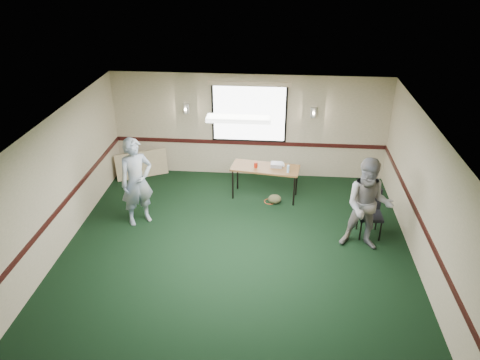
# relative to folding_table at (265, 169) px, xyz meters

# --- Properties ---
(ground) EXTENTS (8.00, 8.00, 0.00)m
(ground) POSITION_rel_folding_table_xyz_m (-0.48, -2.78, -0.74)
(ground) COLOR black
(ground) RESTS_ON ground
(room_shell) EXTENTS (8.00, 8.02, 8.00)m
(room_shell) POSITION_rel_folding_table_xyz_m (-0.48, -0.65, 0.84)
(room_shell) COLOR tan
(room_shell) RESTS_ON ground
(folding_table) EXTENTS (1.67, 0.86, 0.80)m
(folding_table) POSITION_rel_folding_table_xyz_m (0.00, 0.00, 0.00)
(folding_table) COLOR #593319
(folding_table) RESTS_ON ground
(projector) EXTENTS (0.28, 0.24, 0.09)m
(projector) POSITION_rel_folding_table_xyz_m (0.26, 0.06, 0.10)
(projector) COLOR gray
(projector) RESTS_ON folding_table
(game_console) EXTENTS (0.20, 0.17, 0.05)m
(game_console) POSITION_rel_folding_table_xyz_m (0.35, 0.13, 0.08)
(game_console) COLOR white
(game_console) RESTS_ON folding_table
(red_cup) EXTENTS (0.08, 0.08, 0.13)m
(red_cup) POSITION_rel_folding_table_xyz_m (-0.23, -0.03, 0.12)
(red_cup) COLOR #A91D0B
(red_cup) RESTS_ON folding_table
(water_bottle) EXTENTS (0.06, 0.06, 0.18)m
(water_bottle) POSITION_rel_folding_table_xyz_m (0.53, -0.24, 0.15)
(water_bottle) COLOR #97CCF8
(water_bottle) RESTS_ON folding_table
(duffel_bag) EXTENTS (0.34, 0.27, 0.22)m
(duffel_bag) POSITION_rel_folding_table_xyz_m (0.25, -0.30, -0.63)
(duffel_bag) COLOR #49472A
(duffel_bag) RESTS_ON ground
(cable_coil) EXTENTS (0.34, 0.34, 0.01)m
(cable_coil) POSITION_rel_folding_table_xyz_m (0.14, -0.24, -0.73)
(cable_coil) COLOR red
(cable_coil) RESTS_ON ground
(folded_table) EXTENTS (1.29, 0.79, 0.69)m
(folded_table) POSITION_rel_folding_table_xyz_m (-3.27, 0.82, -0.40)
(folded_table) COLOR #9C8460
(folded_table) RESTS_ON ground
(conference_chair) EXTENTS (0.49, 0.51, 0.98)m
(conference_chair) POSITION_rel_folding_table_xyz_m (2.25, -1.36, -0.17)
(conference_chair) COLOR black
(conference_chair) RESTS_ON ground
(person_left) EXTENTS (0.86, 0.81, 1.98)m
(person_left) POSITION_rel_folding_table_xyz_m (-2.71, -1.35, 0.25)
(person_left) COLOR #445E96
(person_left) RESTS_ON ground
(person_right) EXTENTS (1.05, 0.87, 1.96)m
(person_right) POSITION_rel_folding_table_xyz_m (2.08, -1.91, 0.24)
(person_right) COLOR slate
(person_right) RESTS_ON ground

